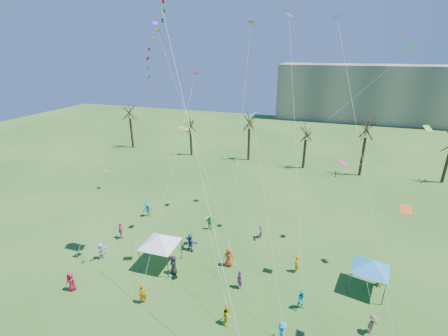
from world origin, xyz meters
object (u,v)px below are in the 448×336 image
(distant_building, at_px, (391,94))
(big_box_kite, at_px, (155,57))
(canopy_tent_blue, at_px, (371,264))
(canopy_tent_white, at_px, (160,240))

(distant_building, height_order, big_box_kite, big_box_kite)
(distant_building, distance_m, canopy_tent_blue, 73.93)
(canopy_tent_blue, bearing_deg, big_box_kite, -171.07)
(distant_building, relative_size, canopy_tent_blue, 15.61)
(big_box_kite, height_order, canopy_tent_white, big_box_kite)
(distant_building, distance_m, big_box_kite, 81.33)
(big_box_kite, bearing_deg, canopy_tent_white, 177.77)
(big_box_kite, xyz_separation_m, canopy_tent_blue, (16.92, 2.66, -15.86))
(canopy_tent_blue, bearing_deg, distant_building, 81.36)
(big_box_kite, height_order, canopy_tent_blue, big_box_kite)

